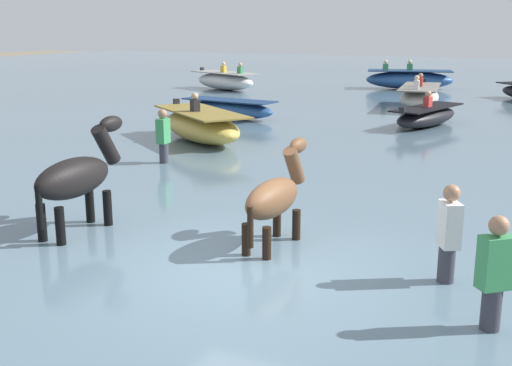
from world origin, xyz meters
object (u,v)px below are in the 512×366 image
Objects in this scene: horse_trailing_black at (77,180)px; boat_mid_channel at (201,126)px; horse_lead_bay at (275,200)px; boat_mid_outer at (225,81)px; boat_far_inshore at (419,97)px; person_onlooker_left at (448,247)px; boat_far_offshore at (229,109)px; person_wading_mid at (493,289)px; boat_distant_west at (427,116)px; boat_near_starboard at (409,80)px; person_onlooker_right at (164,144)px.

boat_mid_channel is (-2.19, 7.32, -0.38)m from horse_trailing_black.
boat_mid_outer is at bearing 119.85° from horse_lead_bay.
boat_mid_outer is 1.05× the size of boat_mid_channel.
boat_far_inshore is 16.74m from person_onlooker_left.
person_wading_mid is at bearing -52.43° from boat_far_offshore.
person_onlooker_left is (-0.61, 1.07, 0.00)m from person_wading_mid.
person_wading_mid is 1.23m from person_onlooker_left.
boat_mid_channel is at bearing 136.70° from person_onlooker_left.
person_onlooker_left is (2.36, -0.31, -0.22)m from horse_lead_bay.
boat_mid_outer is at bearing 146.09° from boat_distant_west.
boat_near_starboard is 1.25× the size of boat_distant_west.
horse_lead_bay is 5.91m from person_onlooker_right.
boat_distant_west is (4.84, 5.12, -0.10)m from boat_mid_channel.
person_wading_mid is at bearing -45.12° from boat_mid_channel.
horse_lead_bay is 0.54× the size of boat_distant_west.
horse_lead_bay is 12.47m from boat_far_offshore.
boat_distant_west is at bearing -75.12° from boat_near_starboard.
person_onlooker_left is at bearing -77.46° from boat_far_inshore.
boat_far_inshore is 7.25m from boat_near_starboard.
boat_distant_west is at bearing -75.74° from boat_far_inshore.
boat_far_inshore reaches higher than boat_distant_west.
horse_lead_bay reaches higher than boat_mid_channel.
person_onlooker_right is (-3.13, -12.10, 0.03)m from boat_far_inshore.
person_wading_mid is at bearing -75.86° from boat_near_starboard.
person_onlooker_left reaches higher than boat_far_offshore.
boat_distant_west is (1.08, -4.25, -0.10)m from boat_far_inshore.
boat_mid_channel is at bearing -64.57° from boat_mid_outer.
boat_mid_channel is (-5.04, 6.67, -0.25)m from horse_lead_bay.
boat_mid_outer is at bearing 118.87° from boat_far_offshore.
boat_mid_channel reaches higher than person_wading_mid.
horse_trailing_black is 5.88m from person_wading_mid.
boat_far_inshore is at bearing 46.25° from boat_far_offshore.
boat_mid_channel reaches higher than person_onlooker_right.
horse_trailing_black is at bearing -95.41° from boat_far_inshore.
horse_lead_bay is 2.39m from person_onlooker_left.
boat_far_inshore is at bearing 103.70° from person_wading_mid.
boat_far_inshore is 0.95× the size of boat_near_starboard.
boat_far_inshore reaches higher than person_onlooker_right.
horse_lead_bay is 23.25m from boat_near_starboard.
horse_trailing_black is 16.77m from boat_far_inshore.
boat_near_starboard reaches higher than person_wading_mid.
boat_distant_west is 2.10× the size of person_onlooker_right.
boat_near_starboard is at bearing 83.52° from boat_mid_channel.
horse_lead_bay is at bearing 12.96° from horse_trailing_black.
boat_distant_west is at bearing 90.94° from horse_lead_bay.
boat_mid_channel reaches higher than boat_distant_west.
horse_lead_bay is at bearing -52.92° from boat_mid_channel.
boat_far_offshore is at bearing 127.57° from person_wading_mid.
boat_far_inshore is at bearing 75.50° from person_onlooker_right.
person_wading_mid is (4.24, -17.41, 0.03)m from boat_far_inshore.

